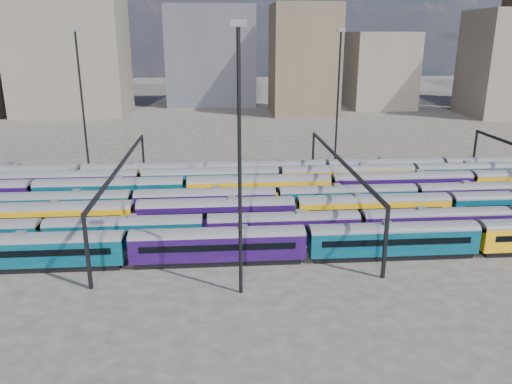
{
  "coord_description": "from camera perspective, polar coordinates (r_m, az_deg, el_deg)",
  "views": [
    {
      "loc": [
        -6.91,
        -66.12,
        24.24
      ],
      "look_at": [
        -1.68,
        1.56,
        3.0
      ],
      "focal_mm": 35.0,
      "sensor_mm": 36.0,
      "label": 1
    }
  ],
  "objects": [
    {
      "name": "rake_2",
      "position": [
        64.82,
        -4.57,
        -2.12
      ],
      "size": [
        103.14,
        3.02,
        5.09
      ],
      "color": "black",
      "rests_on": "ground"
    },
    {
      "name": "rake_4",
      "position": [
        74.51,
        0.32,
        0.67
      ],
      "size": [
        108.69,
        3.18,
        5.37
      ],
      "color": "black",
      "rests_on": "ground"
    },
    {
      "name": "mast_2",
      "position": [
        45.34,
        -1.89,
        4.27
      ],
      "size": [
        1.4,
        0.5,
        25.6
      ],
      "color": "black",
      "rests_on": "ground"
    },
    {
      "name": "rake_0",
      "position": [
        55.53,
        -4.38,
        -5.67
      ],
      "size": [
        98.62,
        2.89,
        4.86
      ],
      "color": "black",
      "rests_on": "ground"
    },
    {
      "name": "rake_5",
      "position": [
        79.66,
        2.7,
        1.76
      ],
      "size": [
        131.06,
        3.19,
        5.39
      ],
      "color": "black",
      "rests_on": "ground"
    },
    {
      "name": "gantry_1",
      "position": [
        69.63,
        -15.12,
        2.25
      ],
      "size": [
        0.35,
        40.35,
        8.03
      ],
      "color": "black",
      "rests_on": "ground"
    },
    {
      "name": "ground",
      "position": [
        70.76,
        1.46,
        -2.66
      ],
      "size": [
        500.0,
        500.0,
        0.0
      ],
      "primitive_type": "plane",
      "color": "#3D3833",
      "rests_on": "ground"
    },
    {
      "name": "rake_1",
      "position": [
        62.61,
        11.82,
        -3.39
      ],
      "size": [
        113.29,
        2.77,
        4.64
      ],
      "color": "black",
      "rests_on": "ground"
    },
    {
      "name": "rake_6",
      "position": [
        84.87,
        -12.69,
        2.19
      ],
      "size": [
        142.52,
        2.98,
        5.01
      ],
      "color": "black",
      "rests_on": "ground"
    },
    {
      "name": "mast_3",
      "position": [
        93.32,
        9.36,
        10.83
      ],
      "size": [
        1.4,
        0.5,
        25.6
      ],
      "color": "black",
      "rests_on": "ground"
    },
    {
      "name": "mast_1",
      "position": [
        91.68,
        -19.28,
        9.99
      ],
      "size": [
        1.4,
        0.5,
        25.6
      ],
      "color": "black",
      "rests_on": "ground"
    },
    {
      "name": "gantry_2",
      "position": [
        70.45,
        9.63,
        2.78
      ],
      "size": [
        0.35,
        40.35,
        8.03
      ],
      "color": "black",
      "rests_on": "ground"
    },
    {
      "name": "rake_3",
      "position": [
        70.05,
        2.42,
        -0.66
      ],
      "size": [
        119.5,
        2.92,
        4.9
      ],
      "color": "black",
      "rests_on": "ground"
    }
  ]
}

